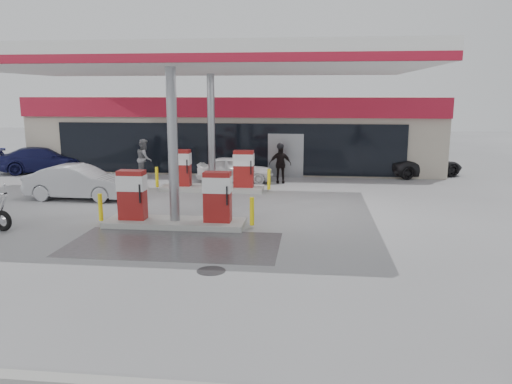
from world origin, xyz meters
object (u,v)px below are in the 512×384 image
pump_island_near (175,204)px  parked_car_right (422,165)px  sedan_white (235,169)px  parked_car_left (45,160)px  pump_island_far (212,174)px  attendant (144,159)px  hatchback_silver (79,182)px  biker_walking (280,164)px

pump_island_near → parked_car_right: 14.98m
sedan_white → parked_car_right: sedan_white is taller
sedan_white → parked_car_left: bearing=78.4°
pump_island_far → attendant: attendant is taller
hatchback_silver → pump_island_far: bearing=-62.8°
pump_island_far → hatchback_silver: bearing=-154.2°
parked_car_right → biker_walking: size_ratio=2.33×
parked_car_left → sedan_white: bearing=-121.7°
pump_island_far → sedan_white: 2.31m
pump_island_far → parked_car_right: (10.00, 5.15, -0.13)m
parked_car_right → pump_island_far: bearing=92.4°
pump_island_far → attendant: (-4.02, 2.80, 0.27)m
pump_island_near → attendant: (-4.02, 8.80, 0.27)m
pump_island_far → hatchback_silver: 5.52m
pump_island_far → parked_car_right: 11.25m
sedan_white → biker_walking: 2.17m
hatchback_silver → biker_walking: biker_walking is taller
hatchback_silver → parked_car_right: (14.97, 7.55, -0.11)m
pump_island_near → parked_car_right: (10.00, 11.15, -0.13)m
hatchback_silver → parked_car_left: 8.14m
sedan_white → parked_car_left: parked_car_left is taller
pump_island_far → biker_walking: (2.84, 2.20, 0.19)m
attendant → biker_walking: 6.88m
pump_island_far → parked_car_right: bearing=27.2°
sedan_white → parked_car_left: size_ratio=0.78×
hatchback_silver → parked_car_right: size_ratio=1.00×
sedan_white → hatchback_silver: 7.29m
parked_car_left → parked_car_right: bearing=-108.9°
parked_car_right → parked_car_left: bearing=68.5°
parked_car_left → hatchback_silver: bearing=-164.0°
pump_island_near → hatchback_silver: (-4.97, 3.60, -0.02)m
sedan_white → parked_car_right: bearing=-74.5°
sedan_white → parked_car_left: (-10.68, 1.80, 0.06)m
parked_car_left → parked_car_right: (20.00, 1.15, -0.10)m
sedan_white → attendant: 4.75m
pump_island_far → parked_car_left: 10.77m
attendant → hatchback_silver: size_ratio=0.47×
sedan_white → parked_car_left: 10.83m
attendant → hatchback_silver: 5.29m
pump_island_near → hatchback_silver: bearing=144.1°
sedan_white → hatchback_silver: bearing=127.1°
pump_island_near → parked_car_left: (-10.00, 10.00, -0.03)m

